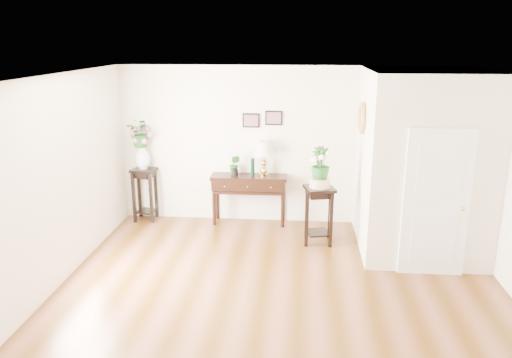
# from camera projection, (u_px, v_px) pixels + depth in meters

# --- Properties ---
(floor) EXTENTS (6.00, 5.50, 0.02)m
(floor) POSITION_uv_depth(u_px,v_px,m) (280.00, 293.00, 6.57)
(floor) COLOR brown
(floor) RESTS_ON ground
(ceiling) EXTENTS (6.00, 5.50, 0.02)m
(ceiling) POSITION_uv_depth(u_px,v_px,m) (283.00, 78.00, 5.81)
(ceiling) COLOR white
(ceiling) RESTS_ON ground
(wall_back) EXTENTS (6.00, 0.02, 2.80)m
(wall_back) POSITION_uv_depth(u_px,v_px,m) (288.00, 146.00, 8.83)
(wall_back) COLOR white
(wall_back) RESTS_ON ground
(wall_front) EXTENTS (6.00, 0.02, 2.80)m
(wall_front) POSITION_uv_depth(u_px,v_px,m) (267.00, 307.00, 3.56)
(wall_front) COLOR white
(wall_front) RESTS_ON ground
(wall_left) EXTENTS (0.02, 5.50, 2.80)m
(wall_left) POSITION_uv_depth(u_px,v_px,m) (50.00, 186.00, 6.45)
(wall_left) COLOR white
(wall_left) RESTS_ON ground
(partition) EXTENTS (1.80, 1.95, 2.80)m
(partition) POSITION_uv_depth(u_px,v_px,m) (422.00, 162.00, 7.71)
(partition) COLOR white
(partition) RESTS_ON floor
(door) EXTENTS (0.90, 0.05, 2.10)m
(door) POSITION_uv_depth(u_px,v_px,m) (436.00, 204.00, 6.85)
(door) COLOR white
(door) RESTS_ON floor
(art_print_left) EXTENTS (0.30, 0.02, 0.25)m
(art_print_left) POSITION_uv_depth(u_px,v_px,m) (251.00, 120.00, 8.74)
(art_print_left) COLOR black
(art_print_left) RESTS_ON wall_back
(art_print_right) EXTENTS (0.30, 0.02, 0.25)m
(art_print_right) POSITION_uv_depth(u_px,v_px,m) (274.00, 118.00, 8.69)
(art_print_right) COLOR black
(art_print_right) RESTS_ON wall_back
(wall_ornament) EXTENTS (0.07, 0.51, 0.51)m
(wall_ornament) POSITION_uv_depth(u_px,v_px,m) (362.00, 118.00, 7.74)
(wall_ornament) COLOR #D0894C
(wall_ornament) RESTS_ON partition
(console_table) EXTENTS (1.35, 0.46, 0.90)m
(console_table) POSITION_uv_depth(u_px,v_px,m) (249.00, 199.00, 8.97)
(console_table) COLOR black
(console_table) RESTS_ON floor
(table_lamp) EXTENTS (0.44, 0.44, 0.63)m
(table_lamp) POSITION_uv_depth(u_px,v_px,m) (264.00, 156.00, 8.73)
(table_lamp) COLOR gold
(table_lamp) RESTS_ON console_table
(green_vase) EXTENTS (0.08, 0.08, 0.31)m
(green_vase) POSITION_uv_depth(u_px,v_px,m) (253.00, 166.00, 8.80)
(green_vase) COLOR black
(green_vase) RESTS_ON console_table
(potted_plant) EXTENTS (0.22, 0.19, 0.35)m
(potted_plant) POSITION_uv_depth(u_px,v_px,m) (235.00, 166.00, 8.82)
(potted_plant) COLOR #1B4B1B
(potted_plant) RESTS_ON console_table
(plant_stand_a) EXTENTS (0.46, 0.46, 0.97)m
(plant_stand_a) POSITION_uv_depth(u_px,v_px,m) (145.00, 194.00, 9.12)
(plant_stand_a) COLOR black
(plant_stand_a) RESTS_ON floor
(porcelain_vase) EXTENTS (0.30, 0.30, 0.45)m
(porcelain_vase) POSITION_uv_depth(u_px,v_px,m) (143.00, 157.00, 8.93)
(porcelain_vase) COLOR white
(porcelain_vase) RESTS_ON plant_stand_a
(lily_arrangement) EXTENTS (0.57, 0.53, 0.52)m
(lily_arrangement) POSITION_uv_depth(u_px,v_px,m) (141.00, 133.00, 8.81)
(lily_arrangement) COLOR #1B4B1B
(lily_arrangement) RESTS_ON porcelain_vase
(plant_stand_b) EXTENTS (0.54, 0.54, 0.94)m
(plant_stand_b) POSITION_uv_depth(u_px,v_px,m) (319.00, 215.00, 8.11)
(plant_stand_b) COLOR black
(plant_stand_b) RESTS_ON floor
(ceramic_bowl) EXTENTS (0.34, 0.34, 0.15)m
(ceramic_bowl) POSITION_uv_depth(u_px,v_px,m) (320.00, 182.00, 7.96)
(ceramic_bowl) COLOR beige
(ceramic_bowl) RESTS_ON plant_stand_b
(narcissus) EXTENTS (0.38, 0.38, 0.54)m
(narcissus) POSITION_uv_depth(u_px,v_px,m) (320.00, 164.00, 7.88)
(narcissus) COLOR #1B4B1B
(narcissus) RESTS_ON ceramic_bowl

